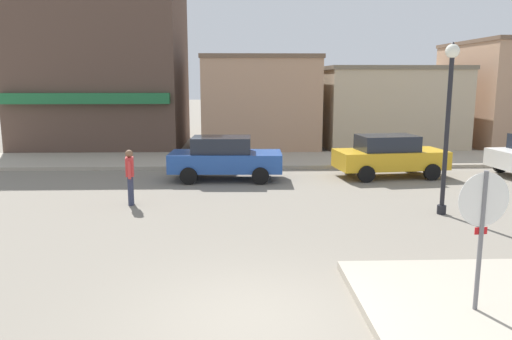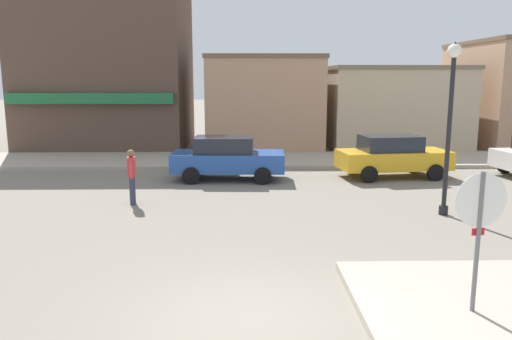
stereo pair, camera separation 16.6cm
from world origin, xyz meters
The scene contains 10 objects.
ground_plane centered at (0.00, 0.00, 0.00)m, with size 160.00×160.00×0.00m, color gray.
kerb_far centered at (0.00, 14.73, 0.07)m, with size 80.00×4.00×0.15m, color #A89E8C.
stop_sign centered at (3.35, -0.03, 1.52)m, with size 0.82×0.12×2.30m.
lamp_post centered at (5.26, 5.88, 2.96)m, with size 0.36×0.36×4.54m.
parked_car_nearest centered at (-0.72, 10.77, 0.81)m, with size 4.06×1.99×1.56m.
parked_car_second centered at (5.37, 11.05, 0.81)m, with size 4.17×2.23×1.56m.
pedestrian_crossing_near centered at (-3.36, 7.22, 0.87)m, with size 0.27×0.56×1.61m.
building_corner_shop centered at (-7.26, 20.31, 4.25)m, with size 8.38×7.64×8.50m.
building_storefront_left_near centered at (0.92, 19.28, 2.38)m, with size 5.87×5.68×4.75m.
building_storefront_left_mid centered at (7.74, 19.63, 2.12)m, with size 6.97×6.13×4.24m.
Camera 2 is at (-0.10, -7.01, 3.62)m, focal length 35.00 mm.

